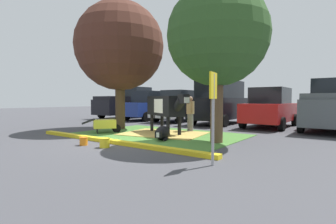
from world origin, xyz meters
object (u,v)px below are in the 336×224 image
Objects in this scene: shade_tree_right at (217,36)px; bucket_yellow at (105,142)px; pickup_truck_black at (129,104)px; person_handler at (190,113)px; cow_holstein at (166,106)px; wheelbarrow at (105,124)px; sedan_blue at (150,106)px; pickup_truck_maroon at (333,106)px; sedan_red at (270,108)px; bucket_orange at (84,141)px; suv_black at (220,102)px; parking_sign at (213,100)px; shade_tree_left at (120,46)px; hatchback_white at (180,106)px; calf_lying at (162,133)px.

shade_tree_right is 4.86m from bucket_yellow.
person_handler is at bearing -28.78° from pickup_truck_black.
wheelbarrow is at bearing -147.90° from cow_holstein.
pickup_truck_maroon reaches higher than sedan_blue.
bucket_orange is at bearing -109.70° from sedan_red.
suv_black is at bearing 87.85° from bucket_orange.
parking_sign is 7.46× the size of bucket_orange.
shade_tree_right reaches higher than parking_sign.
sedan_red is at bearing 53.56° from wheelbarrow.
bucket_yellow is (-0.11, -4.63, -0.68)m from person_handler.
pickup_truck_black is at bearing 167.99° from sedan_blue.
bucket_yellow is at bearing -56.66° from sedan_blue.
parking_sign is at bearing -82.61° from sedan_red.
suv_black is at bearing 73.13° from wheelbarrow.
pickup_truck_maroon reaches higher than wheelbarrow.
sedan_red is 2.71m from pickup_truck_maroon.
bucket_yellow is at bearing -130.00° from shade_tree_right.
shade_tree_right reaches higher than sedan_red.
hatchback_white is (-0.13, 5.37, -2.96)m from shade_tree_left.
shade_tree_left is 8.32m from pickup_truck_black.
sedan_blue is at bearing 143.10° from shade_tree_right.
shade_tree_right is 3.29× the size of person_handler.
shade_tree_right is at bearing -65.90° from suv_black.
wheelbarrow is 4.68× the size of bucket_yellow.
pickup_truck_black reaches higher than parking_sign.
bucket_yellow is at bearing -84.00° from cow_holstein.
pickup_truck_black and pickup_truck_maroon have the same top height.
hatchback_white is at bearing 128.49° from person_handler.
cow_holstein is 0.66× the size of sedan_blue.
wheelbarrow is 0.28× the size of pickup_truck_black.
sedan_blue is (-3.23, 6.66, 0.60)m from wheelbarrow.
shade_tree_left reaches higher than person_handler.
hatchback_white is at bearing 178.90° from suv_black.
shade_tree_left is 3.91m from wheelbarrow.
cow_holstein reaches higher than bucket_yellow.
pickup_truck_maroon is at bearing 0.11° from hatchback_white.
wheelbarrow is at bearing -172.80° from shade_tree_right.
pickup_truck_black is at bearing 148.41° from shade_tree_right.
shade_tree_left is 2.09× the size of cow_holstein.
shade_tree_left reaches higher than suv_black.
shade_tree_left is 6.50m from sedan_blue.
pickup_truck_maroon is at bearing 80.06° from parking_sign.
parking_sign is at bearing 2.43° from bucket_orange.
pickup_truck_black is 1.00× the size of pickup_truck_maroon.
pickup_truck_maroon reaches higher than hatchback_white.
sedan_blue is 2.45m from hatchback_white.
shade_tree_right is 7.12m from suv_black.
pickup_truck_black is (-5.95, 7.24, 0.73)m from wheelbarrow.
person_handler is 6.60m from pickup_truck_maroon.
shade_tree_left is 5.37m from calf_lying.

